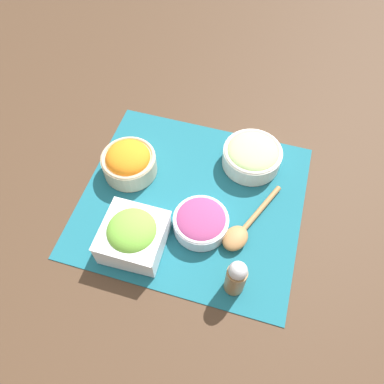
% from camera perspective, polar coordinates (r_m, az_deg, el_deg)
% --- Properties ---
extents(ground_plane, '(3.00, 3.00, 0.00)m').
position_cam_1_polar(ground_plane, '(0.86, -0.00, -1.21)').
color(ground_plane, '#422D1E').
extents(placemat, '(0.49, 0.45, 0.00)m').
position_cam_1_polar(placemat, '(0.86, -0.00, -1.15)').
color(placemat, '#195B6B').
rests_on(placemat, ground_plane).
extents(carrot_bowl, '(0.13, 0.13, 0.07)m').
position_cam_1_polar(carrot_bowl, '(0.88, -9.60, 4.63)').
color(carrot_bowl, '#C6B28E').
rests_on(carrot_bowl, placemat).
extents(onion_bowl, '(0.12, 0.12, 0.05)m').
position_cam_1_polar(onion_bowl, '(0.80, 1.36, -4.50)').
color(onion_bowl, silver).
rests_on(onion_bowl, placemat).
extents(cucumber_bowl, '(0.14, 0.14, 0.06)m').
position_cam_1_polar(cucumber_bowl, '(0.90, 9.16, 5.63)').
color(cucumber_bowl, silver).
rests_on(cucumber_bowl, placemat).
extents(lettuce_bowl, '(0.13, 0.13, 0.09)m').
position_cam_1_polar(lettuce_bowl, '(0.77, -8.98, -6.48)').
color(lettuce_bowl, white).
rests_on(lettuce_bowl, placemat).
extents(wooden_spoon, '(0.11, 0.20, 0.03)m').
position_cam_1_polar(wooden_spoon, '(0.81, 7.41, -6.08)').
color(wooden_spoon, '#9E7042').
rests_on(wooden_spoon, placemat).
extents(pepper_shaker, '(0.04, 0.04, 0.10)m').
position_cam_1_polar(pepper_shaker, '(0.72, 6.74, -12.78)').
color(pepper_shaker, olive).
rests_on(pepper_shaker, placemat).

